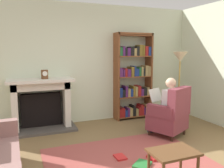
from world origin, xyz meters
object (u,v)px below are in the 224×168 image
fireplace (41,102)px  bookshelf (133,77)px  side_table (173,157)px  seated_reader (165,104)px  mantel_clock (45,74)px  floor_lamp (180,63)px  armchair_reading (171,115)px

fireplace → bookshelf: bearing=1.0°
fireplace → side_table: 3.10m
fireplace → seated_reader: seated_reader is taller
mantel_clock → floor_lamp: 2.88m
mantel_clock → floor_lamp: size_ratio=0.11×
fireplace → side_table: fireplace is taller
mantel_clock → armchair_reading: mantel_clock is taller
mantel_clock → floor_lamp: floor_lamp is taller
mantel_clock → bookshelf: bearing=3.7°
floor_lamp → seated_reader: bearing=-146.3°
seated_reader → side_table: 1.89m
side_table → floor_lamp: floor_lamp is taller
mantel_clock → seated_reader: mantel_clock is taller
floor_lamp → fireplace: bearing=164.1°
fireplace → seated_reader: size_ratio=1.18×
fireplace → mantel_clock: (0.08, -0.10, 0.60)m
mantel_clock → floor_lamp: bearing=-14.4°
fireplace → side_table: (1.25, -2.84, -0.17)m
bookshelf → seated_reader: 1.33m
bookshelf → floor_lamp: bookshelf is taller
mantel_clock → floor_lamp: (2.78, -0.71, 0.21)m
seated_reader → armchair_reading: bearing=90.0°
bookshelf → seated_reader: bearing=-87.1°
seated_reader → floor_lamp: bearing=-172.5°
bookshelf → floor_lamp: size_ratio=1.27×
seated_reader → floor_lamp: (0.63, 0.42, 0.76)m
fireplace → armchair_reading: (2.28, -1.34, -0.15)m
fireplace → floor_lamp: 3.08m
armchair_reading → side_table: size_ratio=1.73×
bookshelf → armchair_reading: bearing=-85.2°
bookshelf → seated_reader: bookshelf is taller
bookshelf → armchair_reading: (0.12, -1.38, -0.58)m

